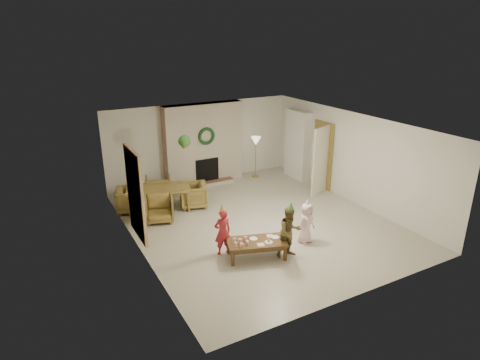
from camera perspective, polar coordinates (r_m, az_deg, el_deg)
floor at (r=10.47m, az=2.50°, el=-5.80°), size 7.00×7.00×0.00m
ceiling at (r=9.65m, az=2.73°, el=7.69°), size 7.00×7.00×0.00m
wall_back at (r=12.98m, az=-5.40°, el=5.18°), size 7.00×0.00×7.00m
wall_front at (r=7.46m, az=16.68°, el=-7.23°), size 7.00×0.00×7.00m
wall_left at (r=8.91m, az=-14.18°, el=-2.41°), size 0.00×7.00×7.00m
wall_right at (r=11.75m, az=15.27°, el=2.96°), size 0.00×7.00×7.00m
fireplace_mass at (r=12.80m, az=-5.04°, el=4.98°), size 2.50×0.40×2.50m
fireplace_hearth at (r=12.86m, az=-4.25°, el=-0.50°), size 1.60×0.30×0.12m
fireplace_firebox at (r=12.87m, az=-4.61°, el=1.36°), size 0.75×0.12×0.75m
fireplace_wreath at (r=12.52m, az=-4.66°, el=6.07°), size 0.54×0.10×0.54m
floor_lamp_base at (r=13.65m, az=2.14°, el=0.57°), size 0.25×0.25×0.03m
floor_lamp_post at (r=13.46m, az=2.17°, el=3.02°), size 0.03×0.03×1.20m
floor_lamp_shade at (r=13.30m, az=2.21°, el=5.40°), size 0.32×0.32×0.27m
bookshelf_carcass at (r=13.38m, az=7.99°, el=4.86°), size 0.30×1.00×2.20m
bookshelf_shelf_a at (r=13.55m, az=7.79°, el=2.20°), size 0.30×0.92×0.03m
bookshelf_shelf_b at (r=13.43m, az=7.87°, el=3.82°), size 0.30×0.92×0.03m
bookshelf_shelf_c at (r=13.33m, az=7.95°, el=5.47°), size 0.30×0.92×0.03m
bookshelf_shelf_d at (r=13.24m, az=8.03°, el=7.15°), size 0.30×0.92×0.03m
books_row_lower at (r=13.38m, az=8.12°, el=2.58°), size 0.20×0.40×0.24m
books_row_mid at (r=13.42m, az=7.70°, el=4.44°), size 0.20×0.44×0.24m
books_row_upper at (r=13.21m, az=8.16°, el=5.91°), size 0.20×0.36×0.22m
door_frame at (r=12.64m, az=11.35°, el=3.39°), size 0.05×0.86×2.04m
door_leaf at (r=12.14m, az=11.08°, el=2.60°), size 0.77×0.32×2.00m
curtain_panel at (r=9.10m, az=-14.27°, el=-1.94°), size 0.06×1.20×2.00m
dining_table at (r=11.29m, az=-11.15°, el=-2.55°), size 1.89×1.40×0.59m
dining_chair_near at (r=10.59m, az=-11.10°, el=-3.91°), size 0.88×0.89×0.65m
dining_chair_far at (r=11.97m, az=-11.20°, el=-1.07°), size 0.88×0.89×0.65m
dining_chair_left at (r=11.31m, az=-14.90°, el=-2.65°), size 0.89×0.88×0.65m
dining_chair_right at (r=11.30m, az=-6.47°, el=-2.09°), size 0.89×0.88×0.65m
hanging_plant_cord at (r=10.49m, az=-7.74°, el=6.58°), size 0.01×0.01×0.70m
hanging_plant_pot at (r=10.57m, az=-7.65°, el=4.73°), size 0.16×0.16×0.12m
hanging_plant_foliage at (r=10.54m, az=-7.68°, el=5.36°), size 0.32×0.32×0.32m
coffee_table_top at (r=8.79m, az=2.33°, el=-8.59°), size 1.36×0.97×0.06m
coffee_table_apron at (r=8.83m, az=2.32°, el=-8.96°), size 1.24×0.85×0.08m
coffee_leg_fl at (r=8.58m, az=-1.02°, el=-10.81°), size 0.08×0.08×0.32m
coffee_leg_fr at (r=8.80m, az=6.27°, el=-10.08°), size 0.08×0.08×0.32m
coffee_leg_bl at (r=9.01m, az=-1.54°, el=-9.20°), size 0.08×0.08×0.32m
coffee_leg_br at (r=9.22m, az=5.40°, el=-8.56°), size 0.08×0.08×0.32m
cup_a at (r=8.56m, az=-0.58°, el=-8.90°), size 0.08×0.08×0.09m
cup_b at (r=8.72m, az=-0.79°, el=-8.30°), size 0.08×0.08×0.09m
cup_c at (r=8.53m, az=0.23°, el=-8.98°), size 0.08×0.08×0.09m
cup_d at (r=8.70m, az=0.00°, el=-8.39°), size 0.08×0.08×0.09m
cup_e at (r=8.62m, az=1.01°, el=-8.66°), size 0.08×0.08×0.09m
cup_f at (r=8.78m, az=0.77°, el=-8.08°), size 0.08×0.08×0.09m
plate_a at (r=8.87m, az=1.87°, el=-8.09°), size 0.21×0.21×0.01m
plate_b at (r=8.75m, az=4.00°, el=-8.55°), size 0.21×0.21×0.01m
plate_c at (r=8.95m, az=4.89°, el=-7.87°), size 0.21×0.21×0.01m
food_scoop at (r=8.73m, az=4.00°, el=-8.34°), size 0.08×0.08×0.07m
napkin_left at (r=8.64m, az=2.89°, el=-8.91°), size 0.18×0.18×0.01m
napkin_right at (r=9.00m, az=4.17°, el=-7.71°), size 0.18×0.18×0.01m
child_red at (r=8.84m, az=-2.41°, el=-7.20°), size 0.40×0.28×1.04m
party_hat_red at (r=8.59m, az=-2.46°, el=-3.86°), size 0.19×0.19×0.20m
child_plaid at (r=8.79m, az=6.90°, el=-7.18°), size 0.58×0.47×1.12m
party_hat_plaid at (r=8.53m, az=7.06°, el=-3.58°), size 0.18×0.18×0.18m
child_pink at (r=9.44m, az=9.13°, el=-5.90°), size 0.52×0.40×0.95m
party_hat_pink at (r=9.23m, az=9.30°, el=-3.04°), size 0.13×0.13×0.17m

